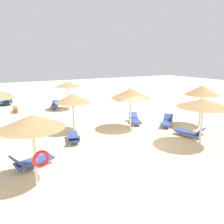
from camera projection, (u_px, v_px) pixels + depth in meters
The scene contains 17 objects.
ground_plane at pixel (137, 142), 13.50m from camera, with size 80.00×80.00×0.00m, color beige.
parasol_1 at pixel (131, 93), 15.20m from camera, with size 2.61×2.61×2.87m.
parasol_2 at pixel (202, 90), 15.88m from camera, with size 2.39×2.39×2.98m.
parasol_3 at pixel (68, 84), 21.37m from camera, with size 2.42×2.42×2.68m.
parasol_4 at pixel (32, 123), 8.31m from camera, with size 2.38×2.38×2.82m.
parasol_5 at pixel (203, 103), 12.26m from camera, with size 2.83×2.83×2.70m.
parasol_6 at pixel (73, 98), 14.72m from camera, with size 2.30×2.30×2.59m.
lounger_0 at pixel (27, 129), 14.91m from camera, with size 0.74×1.91×0.75m.
lounger_1 at pixel (135, 119), 17.24m from camera, with size 1.35×1.98×0.73m.
lounger_2 at pixel (167, 122), 16.60m from camera, with size 1.85×1.70×0.74m.
lounger_3 at pixel (55, 105), 22.37m from camera, with size 1.29×2.00×0.70m.
lounger_4 at pixel (31, 161), 10.25m from camera, with size 1.97×1.08×0.76m.
lounger_5 at pixel (190, 132), 14.24m from camera, with size 1.00×1.95×0.78m.
lounger_6 at pixel (73, 137), 13.42m from camera, with size 1.10×2.01×0.65m.
bench_0 at pixel (15, 109), 20.80m from camera, with size 0.51×1.52×0.49m.
bench_1 at pixel (133, 97), 26.95m from camera, with size 0.64×1.55×0.49m.
bench_2 at pixel (119, 98), 26.69m from camera, with size 0.41×1.50×0.49m.
Camera 1 is at (-7.60, -10.33, 4.81)m, focal length 36.73 mm.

